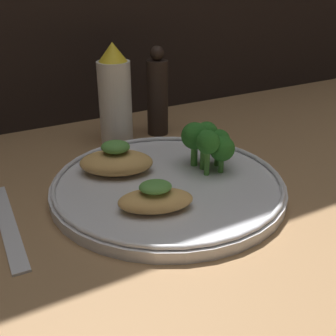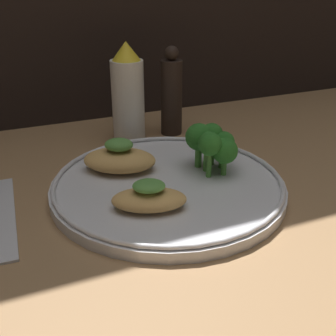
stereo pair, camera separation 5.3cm
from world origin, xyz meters
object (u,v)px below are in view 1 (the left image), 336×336
at_px(broccoli_bunch, 208,141).
at_px(sauce_bottle, 115,96).
at_px(pepper_grinder, 158,95).
at_px(plate, 168,185).

xyz_separation_m(broccoli_bunch, sauce_bottle, (-0.06, 0.18, 0.02)).
bearing_deg(pepper_grinder, sauce_bottle, 180.00).
distance_m(sauce_bottle, pepper_grinder, 0.08).
bearing_deg(broccoli_bunch, pepper_grinder, 83.79).
distance_m(broccoli_bunch, sauce_bottle, 0.19).
bearing_deg(plate, broccoli_bunch, 9.36).
bearing_deg(sauce_bottle, pepper_grinder, 0.00).
height_order(plate, sauce_bottle, sauce_bottle).
xyz_separation_m(plate, pepper_grinder, (0.09, 0.20, 0.06)).
xyz_separation_m(plate, sauce_bottle, (0.01, 0.20, 0.07)).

